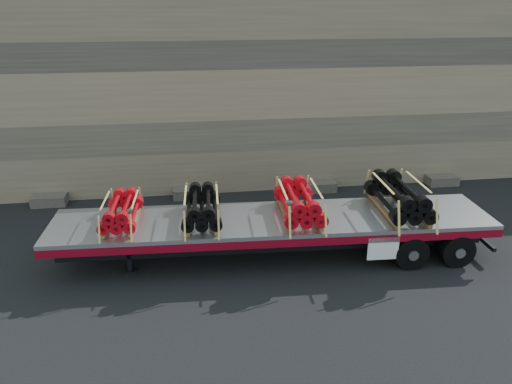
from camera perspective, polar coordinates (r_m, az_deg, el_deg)
ground at (r=14.85m, az=4.44°, el=-6.72°), size 120.00×120.00×0.00m
rock_wall at (r=19.80m, az=0.68°, el=11.26°), size 44.00×3.00×7.00m
trailer at (r=14.25m, az=1.92°, el=-5.16°), size 12.35×2.87×1.23m
bundle_front at (r=13.95m, az=-15.14°, el=-2.23°), size 1.04×1.96×0.68m
bundle_midfront at (r=13.73m, az=-6.22°, el=-1.82°), size 1.13×2.13×0.74m
bundle_midrear at (r=13.94m, az=4.96°, el=-1.26°), size 1.23×2.33×0.81m
bundle_rear at (r=14.71m, az=16.02°, el=-0.66°), size 1.35×2.54×0.88m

